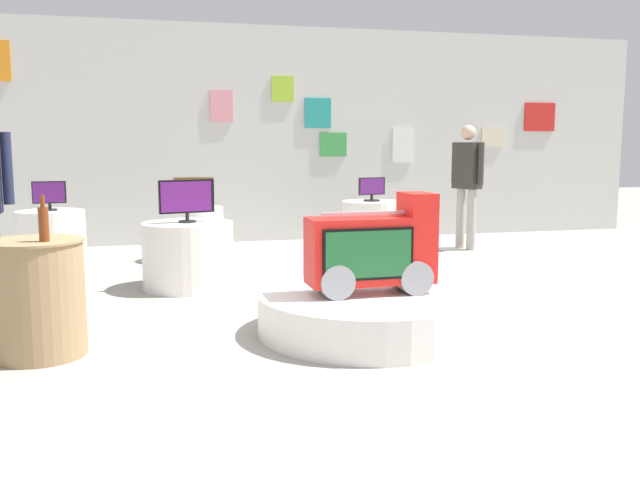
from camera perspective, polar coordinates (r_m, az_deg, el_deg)
ground_plane at (r=5.17m, az=1.49°, el=-8.15°), size 30.00×30.00×0.00m
back_wall_display at (r=10.23m, az=-6.66°, el=8.62°), size 12.86×0.13×3.13m
main_display_pedestal at (r=5.31m, az=4.13°, el=-6.01°), size 1.71×1.71×0.31m
novelty_firetruck_tv at (r=5.22m, az=4.38°, el=-1.12°), size 0.96×0.40×0.76m
display_pedestal_left_rear at (r=7.02m, az=-10.82°, el=-1.24°), size 0.90×0.90×0.66m
tv_on_left_rear at (r=6.95m, az=-10.94°, el=3.40°), size 0.55×0.18×0.42m
display_pedestal_center_rear at (r=8.70m, az=-21.27°, el=0.11°), size 0.78×0.78×0.66m
tv_on_center_rear at (r=8.65m, az=-21.44°, el=3.52°), size 0.38×0.16×0.34m
display_pedestal_right_rear at (r=8.68m, az=-10.31°, el=0.51°), size 0.72×0.72×0.66m
tv_on_right_rear at (r=8.62m, az=-10.39°, el=4.05°), size 0.52×0.18×0.38m
display_pedestal_far_right at (r=9.48m, az=4.26°, el=1.23°), size 0.81×0.81×0.66m
tv_on_far_right at (r=9.43m, az=4.30°, el=4.22°), size 0.39×0.22×0.32m
side_table_round at (r=5.05m, az=-22.26°, el=-4.37°), size 0.64×0.64×0.80m
bottle_on_side_table at (r=4.85m, az=-21.84°, el=1.32°), size 0.07×0.07×0.31m
shopper_browsing_near_truck at (r=9.62m, az=12.04°, el=5.09°), size 0.32×0.53×1.68m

